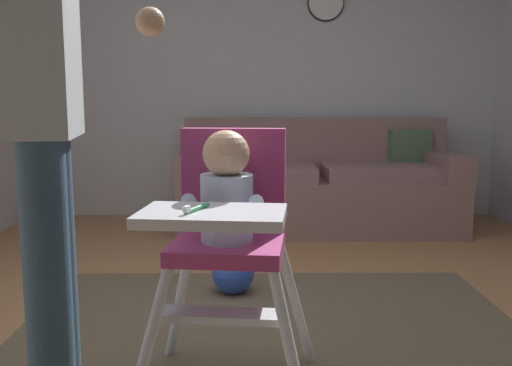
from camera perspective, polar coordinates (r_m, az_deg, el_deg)
ground at (r=2.43m, az=1.58°, el=-17.20°), size 5.63×6.94×0.10m
wall_far at (r=4.91m, az=0.52°, el=12.48°), size 4.83×0.06×2.70m
couch at (r=4.46m, az=6.34°, el=-0.33°), size 2.14×0.86×0.86m
high_chair at (r=1.85m, az=-2.86°, el=-3.33°), size 0.66×0.77×0.91m
adult_standing at (r=1.82m, az=-20.70°, el=6.69°), size 0.57×0.50×1.70m
toy_ball at (r=2.96m, az=-2.34°, el=-9.09°), size 0.22×0.22×0.22m
wall_clock at (r=4.96m, az=7.10°, el=17.72°), size 0.31×0.04×0.31m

